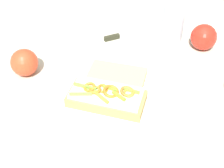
% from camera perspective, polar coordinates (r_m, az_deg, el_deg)
% --- Properties ---
extents(ground_plane, '(2.00, 2.00, 0.00)m').
position_cam_1_polar(ground_plane, '(0.84, 0.00, -1.65)').
color(ground_plane, '#B5B7A4').
rests_on(ground_plane, ground).
extents(plate, '(0.30, 0.30, 0.01)m').
position_cam_1_polar(plate, '(0.83, 0.00, -1.34)').
color(plate, white).
rests_on(plate, ground_plane).
extents(sandwich, '(0.18, 0.20, 0.05)m').
position_cam_1_polar(sandwich, '(0.78, -0.96, -2.30)').
color(sandwich, '#A9904F').
rests_on(sandwich, plate).
extents(bread_slice_side, '(0.16, 0.17, 0.02)m').
position_cam_1_polar(bread_slice_side, '(0.86, 0.90, 1.55)').
color(bread_slice_side, tan).
rests_on(bread_slice_side, plate).
extents(apple_0, '(0.11, 0.11, 0.08)m').
position_cam_1_polar(apple_0, '(0.91, -15.32, 3.71)').
color(apple_0, red).
rests_on(apple_0, ground_plane).
extents(apple_2, '(0.11, 0.11, 0.08)m').
position_cam_1_polar(apple_2, '(1.01, 15.98, 8.01)').
color(apple_2, red).
rests_on(apple_2, ground_plane).
extents(drinking_glass, '(0.07, 0.07, 0.12)m').
position_cam_1_polar(drinking_glass, '(1.01, 10.73, 10.31)').
color(drinking_glass, silver).
rests_on(drinking_glass, ground_plane).
extents(knife, '(0.11, 0.04, 0.02)m').
position_cam_1_polar(knife, '(1.03, 0.63, 8.36)').
color(knife, silver).
rests_on(knife, ground_plane).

